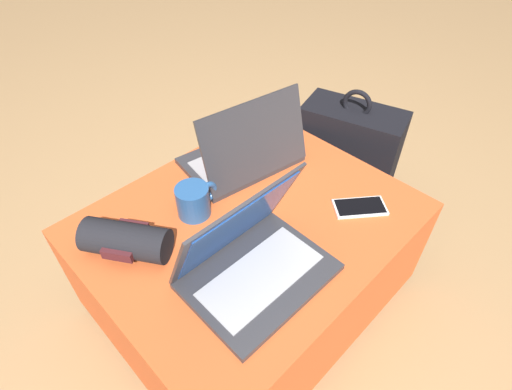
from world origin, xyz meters
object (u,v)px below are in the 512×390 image
at_px(wrist_brace, 126,240).
at_px(coffee_mug, 194,200).
at_px(laptop_far, 245,153).
at_px(cell_phone, 360,207).
at_px(laptop_near, 252,259).
at_px(backpack, 346,162).

distance_m(wrist_brace, coffee_mug, 0.20).
xyz_separation_m(laptop_far, cell_phone, (0.09, -0.35, -0.04)).
xyz_separation_m(laptop_near, backpack, (0.69, 0.20, -0.22)).
relative_size(laptop_far, cell_phone, 2.37).
xyz_separation_m(laptop_near, wrist_brace, (-0.17, 0.25, -0.01)).
distance_m(cell_phone, wrist_brace, 0.61).
distance_m(laptop_near, coffee_mug, 0.25).
xyz_separation_m(backpack, coffee_mug, (-0.66, 0.05, 0.21)).
relative_size(wrist_brace, coffee_mug, 1.77).
xyz_separation_m(laptop_far, backpack, (0.43, -0.10, -0.22)).
bearing_deg(wrist_brace, laptop_near, -56.20).
xyz_separation_m(cell_phone, coffee_mug, (-0.33, 0.30, 0.04)).
height_order(backpack, coffee_mug, backpack).
distance_m(laptop_near, backpack, 0.75).
relative_size(laptop_near, backpack, 0.63).
height_order(laptop_far, backpack, laptop_far).
bearing_deg(cell_phone, backpack, -14.29).
bearing_deg(cell_phone, wrist_brace, 98.01).
height_order(laptop_near, backpack, laptop_near).
height_order(laptop_near, cell_phone, laptop_near).
xyz_separation_m(wrist_brace, coffee_mug, (0.20, -0.01, 0.00)).
height_order(cell_phone, coffee_mug, coffee_mug).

